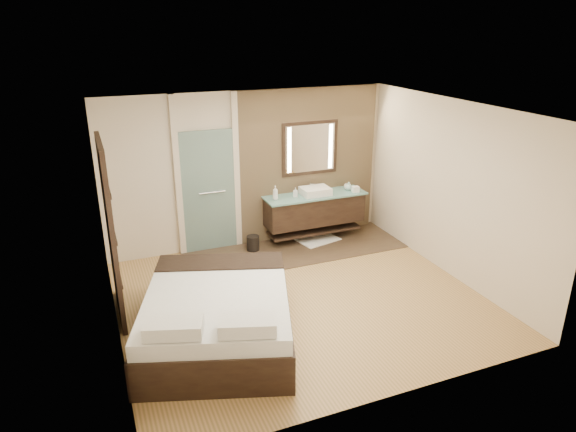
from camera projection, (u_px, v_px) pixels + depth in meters
name	position (u px, v px, depth m)	size (l,w,h in m)	color
floor	(301.00, 299.00, 7.39)	(5.00, 5.00, 0.00)	olive
tile_strip	(296.00, 249.00, 8.99)	(3.80, 1.30, 0.01)	#3D2B21
stone_wall	(308.00, 164.00, 9.22)	(2.60, 0.08, 2.70)	tan
vanity	(314.00, 209.00, 9.24)	(1.85, 0.55, 0.88)	black
mirror_unit	(310.00, 148.00, 9.06)	(1.06, 0.04, 0.96)	black
frosted_door	(208.00, 187.00, 8.63)	(1.10, 0.12, 2.70)	#A1CCC3
shoji_partition	(111.00, 231.00, 6.63)	(0.06, 1.20, 2.40)	black
bed	(218.00, 316.00, 6.31)	(2.35, 2.63, 0.84)	black
bath_mat	(318.00, 239.00, 9.37)	(0.72, 0.50, 0.02)	white
waste_bin	(253.00, 243.00, 8.91)	(0.22, 0.22, 0.27)	black
tissue_box	(355.00, 189.00, 9.25)	(0.12, 0.12, 0.10)	white
soap_bottle_a	(275.00, 193.00, 8.83)	(0.09, 0.09, 0.24)	white
soap_bottle_b	(295.00, 192.00, 8.97)	(0.08, 0.08, 0.17)	#B2B2B2
soap_bottle_c	(348.00, 186.00, 9.33)	(0.12, 0.12, 0.15)	#A9D4D3
cup	(348.00, 187.00, 9.38)	(0.13, 0.13, 0.10)	white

